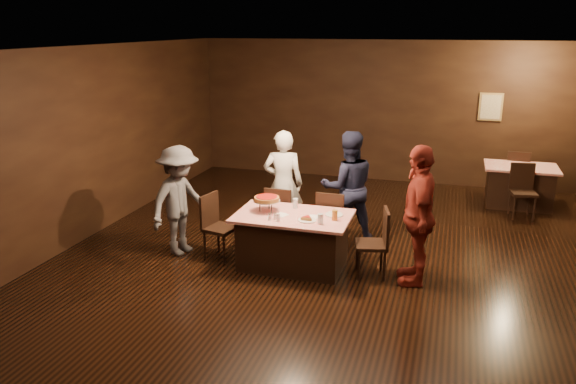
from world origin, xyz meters
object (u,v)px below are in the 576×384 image
object	(u,v)px
back_table	(519,186)
glass_back	(295,203)
chair_far_left	(282,215)
chair_back_near	(523,192)
main_table	(293,241)
glass_front_right	(320,219)
chair_far_right	(332,220)
chair_back_far	(517,174)
diner_grey_knit	(179,201)
chair_end_left	(220,227)
diner_white_jacket	(283,184)
diner_navy_hoodie	(348,187)
diner_red_shirt	(418,215)
plate_empty	(334,215)
glass_amber	(335,215)
pizza_stand	(267,199)
chair_end_right	(371,243)

from	to	relation	value
back_table	glass_back	distance (m)	4.93
chair_far_left	chair_back_near	distance (m)	4.43
main_table	glass_front_right	bearing A→B (deg)	-29.05
chair_back_near	chair_far_right	bearing A→B (deg)	-149.43
chair_back_far	diner_grey_knit	world-z (taller)	diner_grey_knit
glass_front_right	chair_back_near	bearing A→B (deg)	50.32
chair_end_left	diner_white_jacket	bearing A→B (deg)	-15.80
chair_far_left	chair_back_far	bearing A→B (deg)	-133.90
main_table	chair_back_near	bearing A→B (deg)	43.99
chair_back_near	chair_back_far	size ratio (longest dim) A/B	1.00
chair_far_left	diner_grey_knit	size ratio (longest dim) A/B	0.58
back_table	glass_back	size ratio (longest dim) A/B	9.29
diner_navy_hoodie	diner_red_shirt	size ratio (longest dim) A/B	0.95
diner_white_jacket	plate_empty	world-z (taller)	diner_white_jacket
glass_back	back_table	bearing A→B (deg)	46.95
diner_navy_hoodie	glass_amber	xyz separation A→B (m)	(0.06, -1.25, -0.04)
diner_white_jacket	pizza_stand	bearing A→B (deg)	82.98
main_table	pizza_stand	bearing A→B (deg)	172.87
chair_back_far	pizza_stand	bearing A→B (deg)	54.38
back_table	diner_red_shirt	bearing A→B (deg)	-112.50
glass_amber	chair_far_left	bearing A→B (deg)	141.34
chair_far_left	plate_empty	bearing A→B (deg)	148.55
main_table	chair_far_right	bearing A→B (deg)	61.93
chair_far_left	chair_back_near	bearing A→B (deg)	-145.81
pizza_stand	glass_back	xyz separation A→B (m)	(0.35, 0.25, -0.11)
chair_far_left	chair_back_far	xyz separation A→B (m)	(3.70, 3.74, 0.00)
main_table	chair_far_right	world-z (taller)	chair_far_right
chair_back_near	diner_grey_knit	bearing A→B (deg)	-157.16
diner_red_shirt	glass_front_right	xyz separation A→B (m)	(-1.24, -0.25, -0.09)
chair_end_right	chair_back_near	xyz separation A→B (m)	(2.20, 3.19, 0.00)
chair_back_near	glass_amber	xyz separation A→B (m)	(-2.70, -3.24, 0.37)
chair_end_left	glass_front_right	bearing A→B (deg)	-86.94
chair_far_left	pizza_stand	world-z (taller)	pizza_stand
pizza_stand	diner_red_shirt	bearing A→B (deg)	-1.43
chair_far_right	glass_amber	bearing A→B (deg)	105.39
chair_back_far	glass_front_right	size ratio (longest dim) A/B	6.79
chair_back_near	diner_navy_hoodie	world-z (taller)	diner_navy_hoodie
diner_white_jacket	diner_red_shirt	bearing A→B (deg)	140.48
chair_far_right	diner_red_shirt	bearing A→B (deg)	151.12
plate_empty	glass_front_right	distance (m)	0.42
pizza_stand	glass_back	size ratio (longest dim) A/B	2.71
chair_far_right	diner_grey_knit	xyz separation A→B (m)	(-2.14, -0.75, 0.34)
main_table	diner_red_shirt	world-z (taller)	diner_red_shirt
glass_front_right	diner_navy_hoodie	bearing A→B (deg)	86.38
chair_end_right	glass_back	distance (m)	1.24
chair_back_near	plate_empty	world-z (taller)	chair_back_near
chair_far_right	glass_front_right	bearing A→B (deg)	94.21
diner_white_jacket	glass_front_right	xyz separation A→B (m)	(0.94, -1.39, -0.03)
back_table	pizza_stand	xyz separation A→B (m)	(-3.70, -3.84, 0.57)
chair_end_left	pizza_stand	distance (m)	0.85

